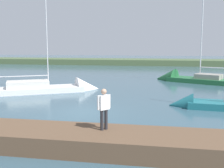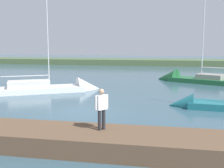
# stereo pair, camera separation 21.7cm
# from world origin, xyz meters

# --- Properties ---
(ground_plane) EXTENTS (200.00, 200.00, 0.00)m
(ground_plane) POSITION_xyz_m (0.00, 0.00, 0.00)
(ground_plane) COLOR #385666
(far_shoreline) EXTENTS (180.00, 8.00, 2.40)m
(far_shoreline) POSITION_xyz_m (0.00, -44.11, 0.00)
(far_shoreline) COLOR #4C603D
(far_shoreline) RESTS_ON ground_plane
(dock_pier) EXTENTS (24.75, 2.44, 0.77)m
(dock_pier) POSITION_xyz_m (0.00, 5.93, 0.38)
(dock_pier) COLOR brown
(dock_pier) RESTS_ON ground_plane
(sailboat_inner_slip) EXTENTS (7.00, 2.50, 7.09)m
(sailboat_inner_slip) POSITION_xyz_m (-8.34, -2.59, 0.11)
(sailboat_inner_slip) COLOR #1E6B75
(sailboat_inner_slip) RESTS_ON ground_plane
(sailboat_near_dock) EXTENTS (10.25, 7.04, 10.43)m
(sailboat_near_dock) POSITION_xyz_m (4.80, -7.03, 0.16)
(sailboat_near_dock) COLOR white
(sailboat_near_dock) RESTS_ON ground_plane
(sailboat_far_right) EXTENTS (10.11, 6.76, 11.64)m
(sailboat_far_right) POSITION_xyz_m (-7.91, -16.34, 0.15)
(sailboat_far_right) COLOR #236638
(sailboat_far_right) RESTS_ON ground_plane
(person_on_dock) EXTENTS (0.47, 0.50, 1.69)m
(person_on_dock) POSITION_xyz_m (-2.55, 5.64, 1.74)
(person_on_dock) COLOR #28282D
(person_on_dock) RESTS_ON dock_pier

